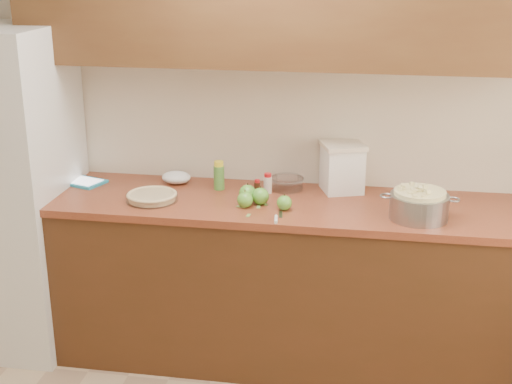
% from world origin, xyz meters
% --- Properties ---
extents(room_shell, '(3.60, 3.60, 3.60)m').
position_xyz_m(room_shell, '(0.00, 0.00, 1.30)').
color(room_shell, tan).
rests_on(room_shell, ground).
extents(counter_run, '(2.64, 0.68, 0.92)m').
position_xyz_m(counter_run, '(0.00, 1.48, 0.46)').
color(counter_run, '#482714').
rests_on(counter_run, ground).
extents(fridge, '(0.70, 0.70, 1.80)m').
position_xyz_m(fridge, '(-1.44, 1.44, 0.90)').
color(fridge, silver).
rests_on(fridge, ground).
extents(pie, '(0.27, 0.27, 0.04)m').
position_xyz_m(pie, '(-0.57, 1.37, 0.94)').
color(pie, silver).
rests_on(pie, counter_run).
extents(colander, '(0.38, 0.29, 0.14)m').
position_xyz_m(colander, '(0.79, 1.34, 0.99)').
color(colander, gray).
rests_on(colander, counter_run).
extents(flour_canister, '(0.28, 0.28, 0.27)m').
position_xyz_m(flour_canister, '(0.40, 1.70, 1.06)').
color(flour_canister, white).
rests_on(flour_canister, counter_run).
extents(tablet, '(0.26, 0.23, 0.02)m').
position_xyz_m(tablet, '(-1.04, 1.58, 0.93)').
color(tablet, '#2799BD').
rests_on(tablet, counter_run).
extents(paring_knife, '(0.04, 0.18, 0.02)m').
position_xyz_m(paring_knife, '(0.11, 1.20, 0.93)').
color(paring_knife, gray).
rests_on(paring_knife, counter_run).
extents(lemon_bottle, '(0.06, 0.06, 0.16)m').
position_xyz_m(lemon_bottle, '(-0.26, 1.61, 1.00)').
color(lemon_bottle, '#4C8C38').
rests_on(lemon_bottle, counter_run).
extents(cinnamon_shaker, '(0.05, 0.05, 0.11)m').
position_xyz_m(cinnamon_shaker, '(0.01, 1.59, 0.97)').
color(cinnamon_shaker, beige).
rests_on(cinnamon_shaker, counter_run).
extents(vanilla_bottle, '(0.03, 0.03, 0.09)m').
position_xyz_m(vanilla_bottle, '(-0.04, 1.53, 0.96)').
color(vanilla_bottle, black).
rests_on(vanilla_bottle, counter_run).
extents(mixing_bowl, '(0.19, 0.19, 0.07)m').
position_xyz_m(mixing_bowl, '(0.10, 1.67, 0.96)').
color(mixing_bowl, silver).
rests_on(mixing_bowl, counter_run).
extents(paper_towel, '(0.20, 0.19, 0.07)m').
position_xyz_m(paper_towel, '(-0.52, 1.67, 0.95)').
color(paper_towel, white).
rests_on(paper_towel, counter_run).
extents(apple_left, '(0.09, 0.09, 0.10)m').
position_xyz_m(apple_left, '(-0.07, 1.44, 0.97)').
color(apple_left, '#5AA433').
rests_on(apple_left, counter_run).
extents(apple_center, '(0.09, 0.09, 0.10)m').
position_xyz_m(apple_center, '(-0.00, 1.41, 0.96)').
color(apple_center, '#5AA433').
rests_on(apple_center, counter_run).
extents(apple_front, '(0.08, 0.08, 0.09)m').
position_xyz_m(apple_front, '(-0.07, 1.35, 0.96)').
color(apple_front, '#5AA433').
rests_on(apple_front, counter_run).
extents(apple_extra, '(0.08, 0.08, 0.09)m').
position_xyz_m(apple_extra, '(0.13, 1.35, 0.96)').
color(apple_extra, '#5AA433').
rests_on(apple_extra, counter_run).
extents(peel_a, '(0.02, 0.04, 0.00)m').
position_xyz_m(peel_a, '(-0.03, 1.24, 0.92)').
color(peel_a, '#84AA53').
rests_on(peel_a, counter_run).
extents(peel_b, '(0.05, 0.03, 0.00)m').
position_xyz_m(peel_b, '(-0.09, 1.35, 0.92)').
color(peel_b, '#84AA53').
rests_on(peel_b, counter_run).
extents(peel_c, '(0.02, 0.05, 0.00)m').
position_xyz_m(peel_c, '(-0.00, 1.37, 0.92)').
color(peel_c, '#84AA53').
rests_on(peel_c, counter_run).
extents(peel_d, '(0.03, 0.05, 0.00)m').
position_xyz_m(peel_d, '(0.02, 1.41, 0.92)').
color(peel_d, '#84AA53').
rests_on(peel_d, counter_run).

